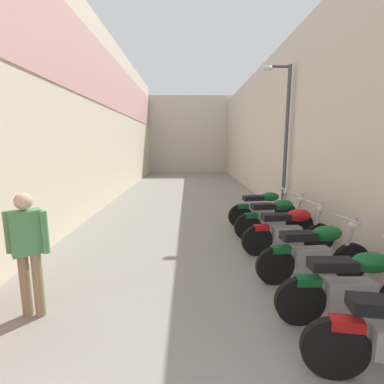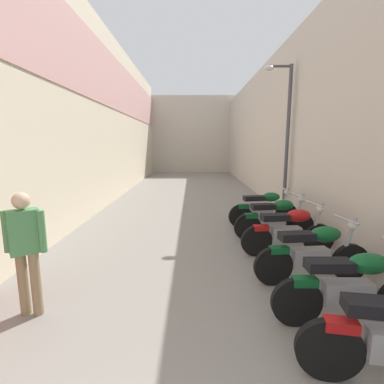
% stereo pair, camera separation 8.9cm
% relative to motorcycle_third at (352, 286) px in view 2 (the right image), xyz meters
% --- Properties ---
extents(ground_plane, '(37.46, 37.46, 0.00)m').
position_rel_motorcycle_third_xyz_m(ground_plane, '(-1.94, 5.48, -0.50)').
color(ground_plane, gray).
extents(building_left, '(0.45, 21.46, 6.12)m').
position_rel_motorcycle_third_xyz_m(building_left, '(-5.02, 7.43, 2.59)').
color(building_left, beige).
rests_on(building_left, ground).
extents(building_right, '(0.45, 21.46, 5.18)m').
position_rel_motorcycle_third_xyz_m(building_right, '(1.14, 7.47, 2.09)').
color(building_right, beige).
rests_on(building_right, ground).
extents(building_far_end, '(8.76, 2.00, 5.60)m').
position_rel_motorcycle_third_xyz_m(building_far_end, '(-1.94, 19.20, 2.30)').
color(building_far_end, beige).
rests_on(building_far_end, ground).
extents(motorcycle_third, '(1.85, 0.58, 1.04)m').
position_rel_motorcycle_third_xyz_m(motorcycle_third, '(0.00, 0.00, 0.00)').
color(motorcycle_third, black).
rests_on(motorcycle_third, ground).
extents(motorcycle_fourth, '(1.85, 0.58, 1.04)m').
position_rel_motorcycle_third_xyz_m(motorcycle_fourth, '(-0.00, 1.05, 0.00)').
color(motorcycle_fourth, black).
rests_on(motorcycle_fourth, ground).
extents(motorcycle_fifth, '(1.85, 0.58, 1.04)m').
position_rel_motorcycle_third_xyz_m(motorcycle_fifth, '(-0.00, 2.16, 0.00)').
color(motorcycle_fifth, black).
rests_on(motorcycle_fifth, ground).
extents(motorcycle_sixth, '(1.85, 0.58, 1.04)m').
position_rel_motorcycle_third_xyz_m(motorcycle_sixth, '(-0.00, 3.08, 0.00)').
color(motorcycle_sixth, black).
rests_on(motorcycle_sixth, ground).
extents(motorcycle_seventh, '(1.84, 0.58, 1.04)m').
position_rel_motorcycle_third_xyz_m(motorcycle_seventh, '(-0.00, 4.04, 0.00)').
color(motorcycle_seventh, black).
rests_on(motorcycle_seventh, ground).
extents(pedestrian_mid_alley, '(0.52, 0.36, 1.57)m').
position_rel_motorcycle_third_xyz_m(pedestrian_mid_alley, '(-3.90, 0.23, 0.42)').
color(pedestrian_mid_alley, '#8C7251').
rests_on(pedestrian_mid_alley, ground).
extents(street_lamp, '(0.79, 0.18, 4.22)m').
position_rel_motorcycle_third_xyz_m(street_lamp, '(0.69, 4.91, 2.00)').
color(street_lamp, '#47474C').
rests_on(street_lamp, ground).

